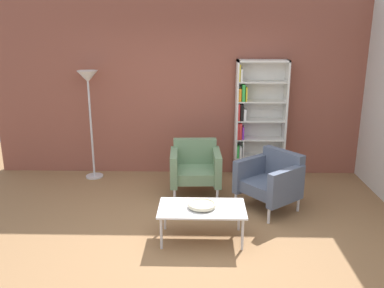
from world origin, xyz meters
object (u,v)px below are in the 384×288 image
at_px(bookshelf_tall, 256,121).
at_px(armchair_near_window, 271,180).
at_px(armchair_by_bookshelf, 195,167).
at_px(floor_lamp_torchiere, 88,89).
at_px(coffee_table_low, 202,210).
at_px(decorative_bowl, 202,205).

height_order(bookshelf_tall, armchair_near_window, bookshelf_tall).
relative_size(armchair_by_bookshelf, floor_lamp_torchiere, 0.45).
height_order(armchair_by_bookshelf, armchair_near_window, same).
bearing_deg(bookshelf_tall, floor_lamp_torchiere, -177.27).
bearing_deg(floor_lamp_torchiere, bookshelf_tall, 2.73).
bearing_deg(floor_lamp_torchiere, coffee_table_low, -48.37).
xyz_separation_m(decorative_bowl, armchair_by_bookshelf, (-0.10, 1.36, -0.02)).
xyz_separation_m(decorative_bowl, floor_lamp_torchiere, (-1.78, 2.00, 1.01)).
bearing_deg(armchair_by_bookshelf, bookshelf_tall, 35.87).
relative_size(decorative_bowl, floor_lamp_torchiere, 0.18).
height_order(bookshelf_tall, armchair_by_bookshelf, bookshelf_tall).
bearing_deg(coffee_table_low, decorative_bowl, 0.00).
height_order(bookshelf_tall, coffee_table_low, bookshelf_tall).
distance_m(decorative_bowl, armchair_by_bookshelf, 1.36).
xyz_separation_m(armchair_by_bookshelf, armchair_near_window, (1.03, -0.49, 0.00)).
bearing_deg(bookshelf_tall, armchair_near_window, -86.88).
distance_m(armchair_by_bookshelf, floor_lamp_torchiere, 2.07).
xyz_separation_m(bookshelf_tall, coffee_table_low, (-0.86, -2.12, -0.57)).
bearing_deg(coffee_table_low, floor_lamp_torchiere, 131.63).
height_order(coffee_table_low, armchair_by_bookshelf, armchair_by_bookshelf).
relative_size(coffee_table_low, decorative_bowl, 3.12).
bearing_deg(armchair_by_bookshelf, floor_lamp_torchiere, 156.62).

